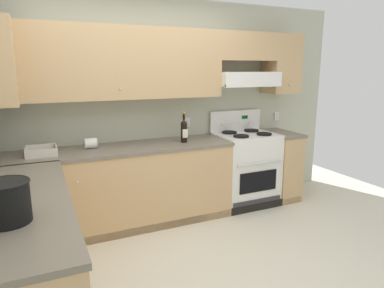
% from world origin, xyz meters
% --- Properties ---
extents(ground_plane, '(7.04, 7.04, 0.00)m').
position_xyz_m(ground_plane, '(0.00, 0.00, 0.00)').
color(ground_plane, beige).
extents(wall_back, '(4.68, 0.57, 2.55)m').
position_xyz_m(wall_back, '(0.39, 1.53, 1.48)').
color(wall_back, '#B7BAA3').
rests_on(wall_back, ground_plane).
extents(counter_back_run, '(3.60, 0.65, 0.91)m').
position_xyz_m(counter_back_run, '(-0.03, 1.24, 0.45)').
color(counter_back_run, tan).
rests_on(counter_back_run, ground_plane).
extents(counter_left_run, '(0.63, 1.91, 0.91)m').
position_xyz_m(counter_left_run, '(-1.24, -0.00, 0.45)').
color(counter_left_run, tan).
rests_on(counter_left_run, ground_plane).
extents(stove, '(0.76, 0.62, 1.20)m').
position_xyz_m(stove, '(1.34, 1.25, 0.48)').
color(stove, white).
rests_on(stove, ground_plane).
extents(wine_bottle, '(0.07, 0.08, 0.35)m').
position_xyz_m(wine_bottle, '(0.45, 1.21, 1.05)').
color(wine_bottle, black).
rests_on(wine_bottle, counter_back_run).
extents(bowl, '(0.29, 0.28, 0.08)m').
position_xyz_m(bowl, '(-1.07, 1.24, 0.94)').
color(bowl, beige).
rests_on(bowl, counter_back_run).
extents(bucket, '(0.26, 0.26, 0.24)m').
position_xyz_m(bucket, '(-1.28, -0.35, 1.03)').
color(bucket, black).
rests_on(bucket, counter_left_run).
extents(paper_towel_roll, '(0.13, 0.11, 0.11)m').
position_xyz_m(paper_towel_roll, '(-0.58, 1.33, 0.97)').
color(paper_towel_roll, white).
rests_on(paper_towel_roll, counter_back_run).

